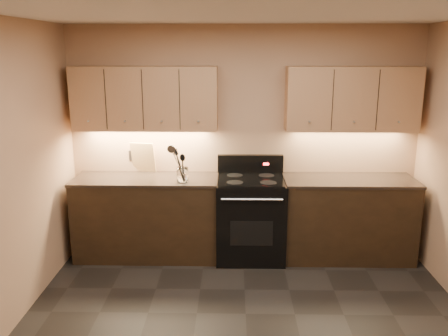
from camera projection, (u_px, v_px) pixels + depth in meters
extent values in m
plane|color=silver|center=(252.00, 9.00, 3.23)|extent=(4.00, 4.00, 0.00)
cube|color=tan|center=(244.00, 141.00, 5.49)|extent=(4.00, 0.04, 2.60)
cube|color=black|center=(147.00, 218.00, 5.42)|extent=(1.60, 0.60, 0.90)
cube|color=#372B23|center=(146.00, 179.00, 5.31)|extent=(1.62, 0.62, 0.03)
cube|color=black|center=(347.00, 220.00, 5.38)|extent=(1.44, 0.60, 0.90)
cube|color=#372B23|center=(350.00, 180.00, 5.27)|extent=(1.46, 0.62, 0.03)
cube|color=black|center=(251.00, 219.00, 5.37)|extent=(0.76, 0.65, 0.92)
cube|color=black|center=(251.00, 179.00, 5.26)|extent=(0.70, 0.60, 0.01)
cube|color=black|center=(250.00, 164.00, 5.51)|extent=(0.76, 0.07, 0.22)
cube|color=red|center=(266.00, 164.00, 5.47)|extent=(0.06, 0.00, 0.03)
cylinder|color=silver|center=(252.00, 200.00, 4.96)|extent=(0.65, 0.02, 0.02)
cube|color=black|center=(252.00, 233.00, 5.07)|extent=(0.46, 0.00, 0.28)
cylinder|color=black|center=(235.00, 182.00, 5.12)|extent=(0.18, 0.18, 0.00)
cylinder|color=black|center=(268.00, 183.00, 5.11)|extent=(0.18, 0.18, 0.00)
cylinder|color=black|center=(235.00, 175.00, 5.41)|extent=(0.18, 0.18, 0.00)
cylinder|color=black|center=(266.00, 175.00, 5.40)|extent=(0.18, 0.18, 0.00)
cube|color=#A37B51|center=(145.00, 98.00, 5.24)|extent=(1.60, 0.30, 0.70)
cube|color=#A37B51|center=(352.00, 99.00, 5.19)|extent=(1.44, 0.30, 0.70)
cube|color=#B2B5BA|center=(133.00, 155.00, 5.55)|extent=(0.08, 0.01, 0.12)
cylinder|color=white|center=(183.00, 174.00, 5.14)|extent=(0.16, 0.16, 0.16)
cylinder|color=white|center=(183.00, 181.00, 5.16)|extent=(0.13, 0.13, 0.02)
cube|color=#D8BA74|center=(143.00, 157.00, 5.51)|extent=(0.29, 0.15, 0.35)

